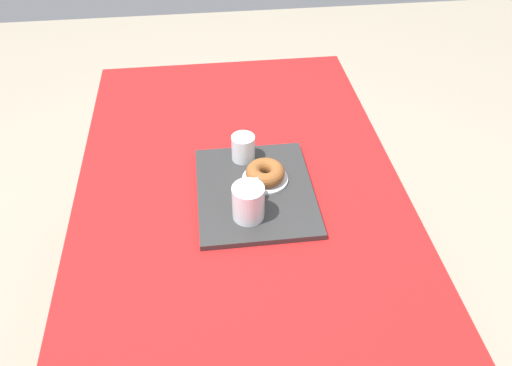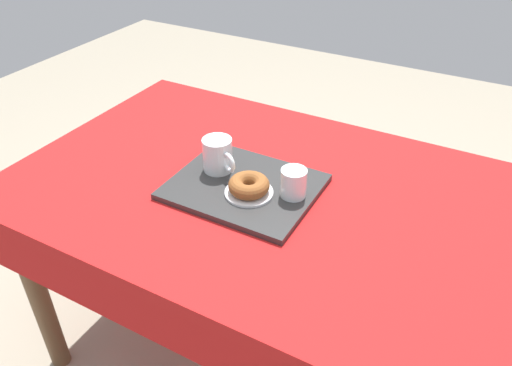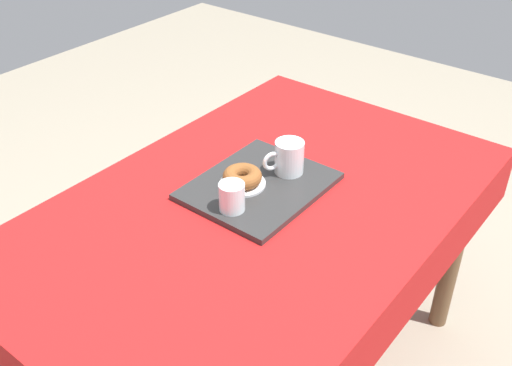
{
  "view_description": "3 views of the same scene",
  "coord_description": "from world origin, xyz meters",
  "views": [
    {
      "loc": [
        -1.07,
        0.08,
        1.69
      ],
      "look_at": [
        -0.06,
        -0.04,
        0.79
      ],
      "focal_mm": 34.93,
      "sensor_mm": 36.0,
      "label": 1
    },
    {
      "loc": [
        0.51,
        -1.0,
        1.54
      ],
      "look_at": [
        -0.02,
        -0.03,
        0.77
      ],
      "focal_mm": 34.88,
      "sensor_mm": 36.0,
      "label": 2
    },
    {
      "loc": [
        1.05,
        0.82,
        1.7
      ],
      "look_at": [
        0.01,
        -0.0,
        0.81
      ],
      "focal_mm": 42.03,
      "sensor_mm": 36.0,
      "label": 3
    }
  ],
  "objects": [
    {
      "name": "sugar_donut_left",
      "position": [
        -0.02,
        -0.07,
        0.79
      ],
      "size": [
        0.11,
        0.11,
        0.04
      ],
      "primitive_type": "torus",
      "color": "brown",
      "rests_on": "donut_plate_left"
    },
    {
      "name": "donut_plate_left",
      "position": [
        -0.02,
        -0.07,
        0.77
      ],
      "size": [
        0.13,
        0.13,
        0.01
      ],
      "primitive_type": "cylinder",
      "color": "silver",
      "rests_on": "serving_tray"
    },
    {
      "name": "ground_plane",
      "position": [
        0.0,
        0.0,
        0.0
      ],
      "size": [
        6.0,
        6.0,
        0.0
      ],
      "primitive_type": "plane",
      "color": "gray"
    },
    {
      "name": "tea_mug_left",
      "position": [
        -0.15,
        -0.01,
        0.81
      ],
      "size": [
        0.12,
        0.08,
        0.1
      ],
      "color": "white",
      "rests_on": "serving_tray"
    },
    {
      "name": "serving_tray",
      "position": [
        -0.05,
        -0.04,
        0.75
      ],
      "size": [
        0.39,
        0.32,
        0.02
      ],
      "primitive_type": "cube",
      "color": "#2D2D2D",
      "rests_on": "dining_table"
    },
    {
      "name": "water_glass_near",
      "position": [
        0.09,
        -0.02,
        0.8
      ],
      "size": [
        0.07,
        0.07,
        0.08
      ],
      "color": "white",
      "rests_on": "serving_tray"
    },
    {
      "name": "dining_table",
      "position": [
        0.0,
        0.0,
        0.66
      ],
      "size": [
        1.44,
        0.93,
        0.74
      ],
      "color": "red",
      "rests_on": "ground"
    }
  ]
}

